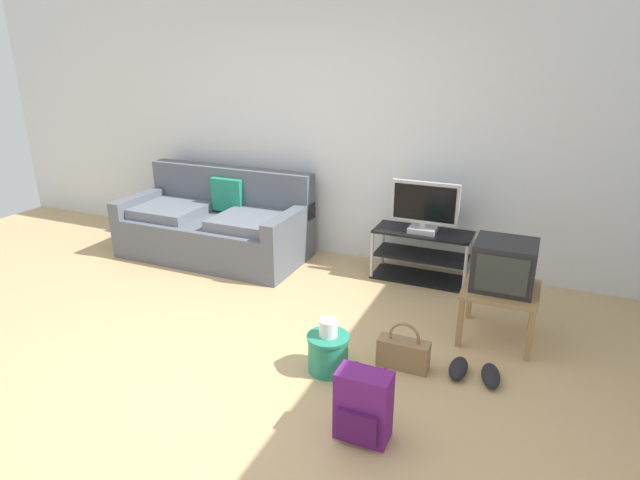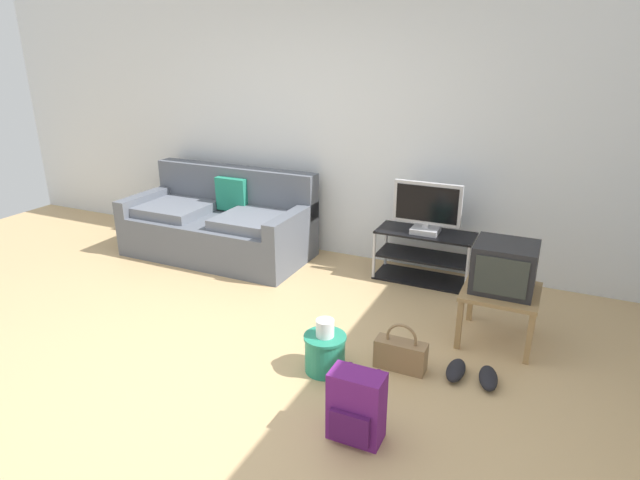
# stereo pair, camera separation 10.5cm
# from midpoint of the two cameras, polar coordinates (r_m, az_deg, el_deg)

# --- Properties ---
(ground_plane) EXTENTS (9.00, 9.80, 0.02)m
(ground_plane) POSITION_cam_midpoint_polar(r_m,az_deg,el_deg) (3.94, -11.23, -13.15)
(ground_plane) COLOR tan
(wall_back) EXTENTS (9.00, 0.10, 2.70)m
(wall_back) POSITION_cam_midpoint_polar(r_m,az_deg,el_deg) (5.51, 3.08, 11.97)
(wall_back) COLOR silver
(wall_back) RESTS_ON ground_plane
(couch) EXTENTS (1.94, 0.95, 0.90)m
(couch) POSITION_cam_midpoint_polar(r_m,az_deg,el_deg) (5.78, -10.11, 1.64)
(couch) COLOR #565B66
(couch) RESTS_ON ground_plane
(tv_stand) EXTENTS (0.91, 0.39, 0.49)m
(tv_stand) POSITION_cam_midpoint_polar(r_m,az_deg,el_deg) (5.17, 11.68, -1.71)
(tv_stand) COLOR black
(tv_stand) RESTS_ON ground_plane
(flat_tv) EXTENTS (0.63, 0.22, 0.48)m
(flat_tv) POSITION_cam_midpoint_polar(r_m,az_deg,el_deg) (4.99, 12.00, 3.33)
(flat_tv) COLOR #B2B2B7
(flat_tv) RESTS_ON tv_stand
(side_table) EXTENTS (0.55, 0.55, 0.42)m
(side_table) POSITION_cam_midpoint_polar(r_m,az_deg,el_deg) (4.22, 19.48, -5.83)
(side_table) COLOR #9E7A4C
(side_table) RESTS_ON ground_plane
(crt_tv) EXTENTS (0.44, 0.41, 0.36)m
(crt_tv) POSITION_cam_midpoint_polar(r_m,az_deg,el_deg) (4.14, 19.89, -2.73)
(crt_tv) COLOR #232326
(crt_tv) RESTS_ON side_table
(backpack) EXTENTS (0.31, 0.25, 0.43)m
(backpack) POSITION_cam_midpoint_polar(r_m,az_deg,el_deg) (3.15, 4.91, -17.44)
(backpack) COLOR #661E70
(backpack) RESTS_ON ground_plane
(handbag) EXTENTS (0.36, 0.13, 0.35)m
(handbag) POSITION_cam_midpoint_polar(r_m,az_deg,el_deg) (3.81, 9.45, -11.95)
(handbag) COLOR olive
(handbag) RESTS_ON ground_plane
(cleaning_bucket) EXTENTS (0.29, 0.29, 0.39)m
(cleaning_bucket) POSITION_cam_midpoint_polar(r_m,az_deg,el_deg) (3.72, 1.36, -11.72)
(cleaning_bucket) COLOR #238466
(cleaning_bucket) RESTS_ON ground_plane
(sneakers_pair) EXTENTS (0.36, 0.29, 0.09)m
(sneakers_pair) POSITION_cam_midpoint_polar(r_m,az_deg,el_deg) (3.84, 16.77, -13.63)
(sneakers_pair) COLOR black
(sneakers_pair) RESTS_ON ground_plane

